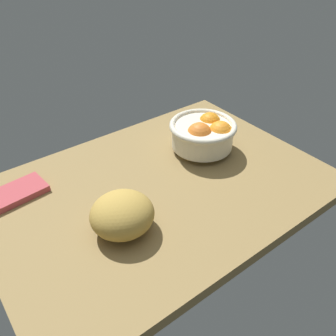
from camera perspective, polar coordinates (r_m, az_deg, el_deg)
name	(u,v)px	position (r cm, az deg, el deg)	size (l,w,h in cm)	color
ground_plane	(160,190)	(90.58, -1.34, -3.48)	(83.19, 58.91, 3.00)	olive
fruit_bowl	(204,134)	(100.05, 5.83, 5.50)	(18.61, 18.61, 9.95)	silver
bread_loaf	(122,214)	(75.99, -7.33, -7.37)	(13.69, 13.12, 8.75)	#B28F3F
napkin_folded	(17,192)	(93.57, -22.94, -3.61)	(13.36, 7.89, 1.58)	#B2444A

